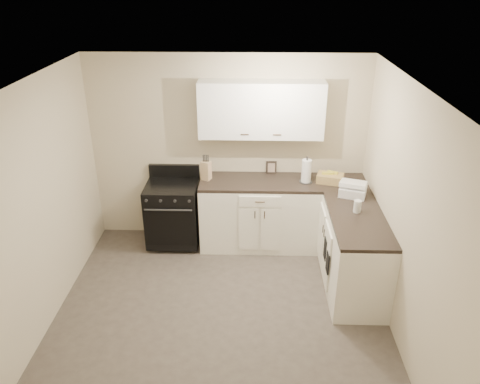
{
  "coord_description": "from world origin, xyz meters",
  "views": [
    {
      "loc": [
        0.33,
        -3.99,
        3.43
      ],
      "look_at": [
        0.19,
        0.85,
        1.09
      ],
      "focal_mm": 35.0,
      "sensor_mm": 36.0,
      "label": 1
    }
  ],
  "objects_px": {
    "stove": "(173,213)",
    "knife_block": "(206,170)",
    "countertop_grill": "(353,191)",
    "wicker_basket": "(330,178)",
    "paper_towel": "(306,171)"
  },
  "relations": [
    {
      "from": "stove",
      "to": "knife_block",
      "type": "xyz_separation_m",
      "value": [
        0.45,
        0.06,
        0.6
      ]
    },
    {
      "from": "knife_block",
      "to": "stove",
      "type": "bearing_deg",
      "value": -148.36
    },
    {
      "from": "knife_block",
      "to": "countertop_grill",
      "type": "height_order",
      "value": "knife_block"
    },
    {
      "from": "stove",
      "to": "wicker_basket",
      "type": "xyz_separation_m",
      "value": [
        2.05,
        0.02,
        0.53
      ]
    },
    {
      "from": "knife_block",
      "to": "countertop_grill",
      "type": "xyz_separation_m",
      "value": [
        1.81,
        -0.41,
        -0.07
      ]
    },
    {
      "from": "knife_block",
      "to": "wicker_basket",
      "type": "xyz_separation_m",
      "value": [
        1.59,
        -0.04,
        -0.07
      ]
    },
    {
      "from": "paper_towel",
      "to": "wicker_basket",
      "type": "relative_size",
      "value": 0.92
    },
    {
      "from": "paper_towel",
      "to": "countertop_grill",
      "type": "bearing_deg",
      "value": -34.12
    },
    {
      "from": "paper_towel",
      "to": "countertop_grill",
      "type": "distance_m",
      "value": 0.65
    },
    {
      "from": "countertop_grill",
      "to": "knife_block",
      "type": "bearing_deg",
      "value": -174.13
    },
    {
      "from": "stove",
      "to": "knife_block",
      "type": "relative_size",
      "value": 3.31
    },
    {
      "from": "paper_towel",
      "to": "wicker_basket",
      "type": "distance_m",
      "value": 0.32
    },
    {
      "from": "paper_towel",
      "to": "wicker_basket",
      "type": "bearing_deg",
      "value": 0.67
    },
    {
      "from": "wicker_basket",
      "to": "countertop_grill",
      "type": "relative_size",
      "value": 1.07
    },
    {
      "from": "paper_towel",
      "to": "wicker_basket",
      "type": "xyz_separation_m",
      "value": [
        0.31,
        0.0,
        -0.1
      ]
    }
  ]
}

